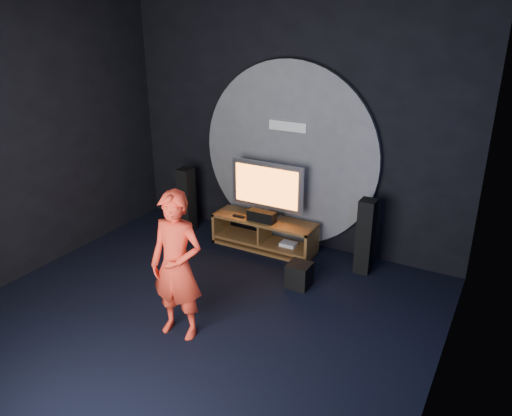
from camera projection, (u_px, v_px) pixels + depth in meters
The scene contains 13 objects.
floor at pixel (189, 324), 5.44m from camera, with size 5.00×5.00×0.00m, color black.
back_wall at pixel (291, 123), 6.81m from camera, with size 5.00×0.04×3.50m, color black.
left_wall at pixel (10, 140), 5.91m from camera, with size 0.04×5.00×3.50m, color black.
right_wall at pixel (454, 222), 3.66m from camera, with size 0.04×5.00×3.50m, color black.
wall_disc_panel at pixel (289, 155), 6.94m from camera, with size 2.60×0.11×2.60m.
media_console at pixel (265, 235), 7.10m from camera, with size 1.50×0.45×0.45m.
tv at pixel (267, 188), 6.90m from camera, with size 1.07×0.22×0.80m.
center_speaker at pixel (262, 216), 6.91m from camera, with size 0.40×0.15×0.15m, color black.
remote at pixel (239, 216), 7.06m from camera, with size 0.18×0.05×0.02m, color black.
tower_speaker_left at pixel (187, 200), 7.55m from camera, with size 0.20×0.22×1.00m, color black.
tower_speaker_right at pixel (365, 236), 6.36m from camera, with size 0.20×0.22×1.00m, color black.
subwoofer at pixel (299, 275), 6.14m from camera, with size 0.28×0.28×0.31m, color black.
player at pixel (177, 266), 5.02m from camera, with size 0.58×0.38×1.59m, color red.
Camera 1 is at (2.85, -3.64, 3.22)m, focal length 35.00 mm.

